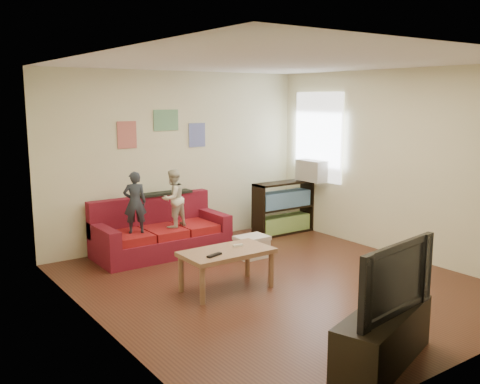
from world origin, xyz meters
TOP-DOWN VIEW (x-y plane):
  - room_shell at (0.00, 0.00)m, footprint 4.52×5.02m
  - sofa at (-0.57, 2.07)m, footprint 1.95×0.90m
  - child_a at (-1.02, 1.90)m, footprint 0.37×0.31m
  - child_b at (-0.42, 1.90)m, footprint 0.50×0.44m
  - coffee_table at (-0.62, 0.21)m, footprint 1.09×0.60m
  - remote at (-0.87, 0.09)m, footprint 0.22×0.11m
  - game_controller at (-0.42, 0.26)m, footprint 0.13×0.05m
  - bookshelf at (1.70, 1.92)m, footprint 1.11×0.33m
  - window at (2.22, 1.65)m, footprint 0.04×1.08m
  - ac_unit at (2.10, 1.65)m, footprint 0.28×0.55m
  - artwork_left at (-0.85, 2.48)m, footprint 0.30×0.01m
  - artwork_center at (-0.20, 2.48)m, footprint 0.42×0.01m
  - artwork_right at (0.35, 2.48)m, footprint 0.30×0.01m
  - file_box at (0.41, 1.09)m, footprint 0.46×0.35m
  - tv_stand at (-0.53, -2.10)m, footprint 1.33×0.80m
  - television at (-0.53, -2.10)m, footprint 1.10×0.31m
  - tissue at (0.66, 1.38)m, footprint 0.11×0.11m

SIDE VIEW (x-z plane):
  - tissue at x=0.66m, z-range 0.00..0.11m
  - file_box at x=0.41m, z-range 0.00..0.32m
  - tv_stand at x=-0.53m, z-range 0.00..0.47m
  - sofa at x=-0.57m, z-range -0.14..0.72m
  - bookshelf at x=1.70m, z-range -0.05..0.84m
  - coffee_table at x=-0.62m, z-range 0.18..0.67m
  - remote at x=-0.87m, z-range 0.49..0.51m
  - game_controller at x=-0.42m, z-range 0.49..0.52m
  - television at x=-0.53m, z-range 0.47..1.11m
  - child_b at x=-0.42m, z-range 0.41..1.27m
  - child_a at x=-1.02m, z-range 0.41..1.29m
  - ac_unit at x=2.10m, z-range 0.91..1.26m
  - room_shell at x=0.00m, z-range -0.01..2.71m
  - window at x=2.22m, z-range 0.90..2.38m
  - artwork_right at x=0.35m, z-range 1.51..1.89m
  - artwork_left at x=-0.85m, z-range 1.55..1.95m
  - artwork_center at x=-0.20m, z-range 1.79..2.11m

